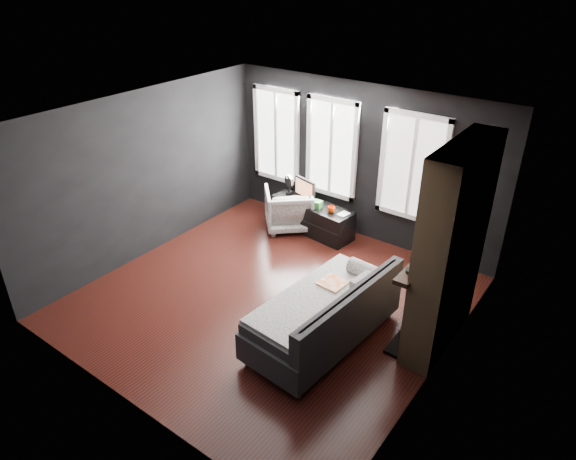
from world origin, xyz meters
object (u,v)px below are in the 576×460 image
Objects in this scene: sofa at (324,310)px; monitor at (305,188)px; mantel_vase at (444,232)px; book at (340,208)px; armchair at (289,207)px; mug at (331,209)px; media_console at (313,217)px.

monitor reaches higher than sofa.
book is at bearing 154.49° from mantel_vase.
monitor is at bearing 175.14° from book.
armchair is 0.47m from monitor.
mug is at bearing 124.88° from sofa.
book is at bearing 4.02° from media_console.
sofa is 1.85m from mantel_vase.
book is at bearing 23.70° from mug.
media_console is at bearing 156.45° from armchair.
monitor is (0.23, 0.19, 0.36)m from armchair.
mantel_vase is at bearing -4.50° from monitor.
media_console is at bearing 168.07° from mug.
mug is at bearing 4.51° from monitor.
media_console is at bearing 131.38° from sofa.
armchair is 0.90m from mug.
sofa is at bearing -35.02° from monitor.
book is (0.79, -0.07, -0.13)m from monitor.
armchair is 3.40m from mantel_vase.
sofa is 1.38× the size of media_console.
mug is at bearing -4.88° from media_console.
media_console is 8.06× the size of mantel_vase.
media_console is 7.79× the size of book.
sofa is 10.79× the size of book.
mug is at bearing -156.30° from book.
mug is (0.44, -0.09, 0.34)m from media_console.
armchair is at bearing -124.74° from monitor.
mantel_vase is at bearing -22.78° from mug.
armchair is at bearing -176.30° from mug.
book reaches higher than mug.
mantel_vase is at bearing 59.57° from sofa.
monitor is 0.80m from book.
armchair is 0.53× the size of media_console.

